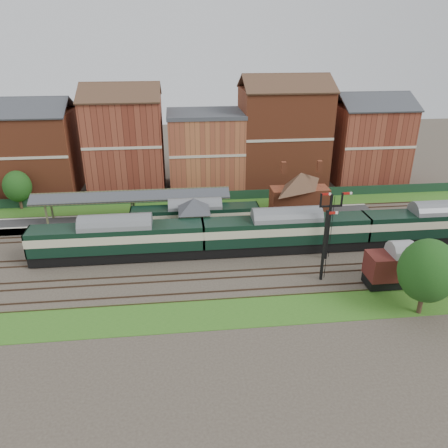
{
  "coord_description": "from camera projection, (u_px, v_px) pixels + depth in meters",
  "views": [
    {
      "loc": [
        -4.79,
        -46.06,
        24.47
      ],
      "look_at": [
        0.53,
        2.0,
        3.0
      ],
      "focal_mm": 35.0,
      "sensor_mm": 36.0,
      "label": 1
    }
  ],
  "objects": [
    {
      "name": "platform_railcar",
      "position": [
        195.0,
        216.0,
        56.97
      ],
      "size": [
        16.63,
        2.62,
        3.83
      ],
      "color": "black",
      "rests_on": "ground"
    },
    {
      "name": "ground",
      "position": [
        221.0,
        254.0,
        52.25
      ],
      "size": [
        160.0,
        160.0,
        0.0
      ],
      "primitive_type": "plane",
      "color": "#473D33",
      "rests_on": "ground"
    },
    {
      "name": "semaphore_siding",
      "position": [
        324.0,
        245.0,
        45.22
      ],
      "size": [
        1.23,
        0.25,
        8.0
      ],
      "color": "black",
      "rests_on": "ground"
    },
    {
      "name": "goods_van_a",
      "position": [
        398.0,
        267.0,
        44.93
      ],
      "size": [
        6.46,
        2.8,
        3.92
      ],
      "color": "black",
      "rests_on": "ground"
    },
    {
      "name": "station_building",
      "position": [
        300.0,
        192.0,
        60.71
      ],
      "size": [
        8.1,
        8.1,
        5.9
      ],
      "color": "#974426",
      "rests_on": "platform"
    },
    {
      "name": "signal_box",
      "position": [
        194.0,
        220.0,
        53.61
      ],
      "size": [
        5.4,
        5.4,
        6.0
      ],
      "color": "#5F7352",
      "rests_on": "ground"
    },
    {
      "name": "fence",
      "position": [
        209.0,
        196.0,
        68.3
      ],
      "size": [
        90.0,
        0.12,
        1.5
      ],
      "primitive_type": "cube",
      "color": "#193823",
      "rests_on": "ground"
    },
    {
      "name": "grass_front",
      "position": [
        235.0,
        312.0,
        41.34
      ],
      "size": [
        90.0,
        5.0,
        0.06
      ],
      "primitive_type": "cube",
      "color": "#2D6619",
      "rests_on": "ground"
    },
    {
      "name": "dmu_train",
      "position": [
        286.0,
        231.0,
        51.96
      ],
      "size": [
        59.2,
        3.11,
        4.55
      ],
      "color": "black",
      "rests_on": "ground"
    },
    {
      "name": "platform",
      "position": [
        178.0,
        220.0,
        60.41
      ],
      "size": [
        55.0,
        3.4,
        1.0
      ],
      "primitive_type": "cube",
      "color": "#2D2D2D",
      "rests_on": "ground"
    },
    {
      "name": "town_backdrop",
      "position": [
        204.0,
        146.0,
        72.1
      ],
      "size": [
        69.0,
        10.0,
        16.0
      ],
      "color": "#974426",
      "rests_on": "ground"
    },
    {
      "name": "grass_back",
      "position": [
        210.0,
        205.0,
        66.78
      ],
      "size": [
        90.0,
        4.5,
        0.06
      ],
      "primitive_type": "cube",
      "color": "#2D6619",
      "rests_on": "ground"
    },
    {
      "name": "brick_hut",
      "position": [
        258.0,
        231.0,
        55.22
      ],
      "size": [
        3.2,
        2.64,
        2.94
      ],
      "color": "maroon",
      "rests_on": "ground"
    },
    {
      "name": "tree_back",
      "position": [
        17.0,
        186.0,
        63.97
      ],
      "size": [
        4.04,
        4.04,
        5.9
      ],
      "color": "#382619",
      "rests_on": "ground"
    },
    {
      "name": "semaphore_bracket",
      "position": [
        329.0,
        222.0,
        49.31
      ],
      "size": [
        3.6,
        0.25,
        8.18
      ],
      "color": "black",
      "rests_on": "ground"
    },
    {
      "name": "canopy",
      "position": [
        132.0,
        194.0,
        58.14
      ],
      "size": [
        26.0,
        3.89,
        4.08
      ],
      "color": "#474A2E",
      "rests_on": "platform"
    },
    {
      "name": "tree_far",
      "position": [
        428.0,
        271.0,
        39.45
      ],
      "size": [
        5.2,
        5.2,
        7.59
      ],
      "color": "#382619",
      "rests_on": "ground"
    }
  ]
}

